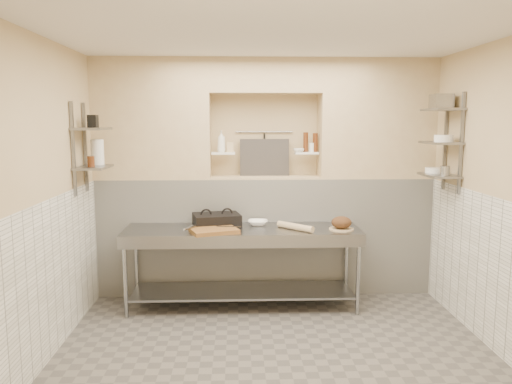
{
  "coord_description": "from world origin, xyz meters",
  "views": [
    {
      "loc": [
        -0.34,
        -4.21,
        2.08
      ],
      "look_at": [
        -0.14,
        0.9,
        1.35
      ],
      "focal_mm": 35.0,
      "sensor_mm": 36.0,
      "label": 1
    }
  ],
  "objects_px": {
    "jug_left": "(97,152)",
    "bread_loaf": "(341,222)",
    "cutting_board": "(214,231)",
    "rolling_pin": "(295,227)",
    "bottle_soap": "(221,141)",
    "panini_press": "(217,220)",
    "prep_table": "(242,251)",
    "bowl_alcove": "(299,150)",
    "mixing_bowl": "(258,223)"
  },
  "relations": [
    {
      "from": "bottle_soap",
      "to": "bread_loaf",
      "type": "bearing_deg",
      "value": -26.56
    },
    {
      "from": "panini_press",
      "to": "jug_left",
      "type": "bearing_deg",
      "value": 172.78
    },
    {
      "from": "rolling_pin",
      "to": "bowl_alcove",
      "type": "bearing_deg",
      "value": 80.39
    },
    {
      "from": "panini_press",
      "to": "bottle_soap",
      "type": "height_order",
      "value": "bottle_soap"
    },
    {
      "from": "cutting_board",
      "to": "jug_left",
      "type": "xyz_separation_m",
      "value": [
        -1.25,
        0.22,
        0.83
      ]
    },
    {
      "from": "panini_press",
      "to": "bottle_soap",
      "type": "distance_m",
      "value": 0.97
    },
    {
      "from": "panini_press",
      "to": "cutting_board",
      "type": "bearing_deg",
      "value": -105.18
    },
    {
      "from": "cutting_board",
      "to": "panini_press",
      "type": "bearing_deg",
      "value": 87.23
    },
    {
      "from": "panini_press",
      "to": "bread_loaf",
      "type": "bearing_deg",
      "value": -22.63
    },
    {
      "from": "panini_press",
      "to": "jug_left",
      "type": "height_order",
      "value": "jug_left"
    },
    {
      "from": "rolling_pin",
      "to": "bread_loaf",
      "type": "height_order",
      "value": "bread_loaf"
    },
    {
      "from": "rolling_pin",
      "to": "bottle_soap",
      "type": "relative_size",
      "value": 1.83
    },
    {
      "from": "bottle_soap",
      "to": "rolling_pin",
      "type": "bearing_deg",
      "value": -38.51
    },
    {
      "from": "bottle_soap",
      "to": "cutting_board",
      "type": "bearing_deg",
      "value": -94.91
    },
    {
      "from": "bowl_alcove",
      "to": "jug_left",
      "type": "distance_m",
      "value": 2.3
    },
    {
      "from": "prep_table",
      "to": "bowl_alcove",
      "type": "height_order",
      "value": "bowl_alcove"
    },
    {
      "from": "rolling_pin",
      "to": "jug_left",
      "type": "xyz_separation_m",
      "value": [
        -2.14,
        0.12,
        0.81
      ]
    },
    {
      "from": "bread_loaf",
      "to": "bowl_alcove",
      "type": "bearing_deg",
      "value": 121.99
    },
    {
      "from": "mixing_bowl",
      "to": "jug_left",
      "type": "height_order",
      "value": "jug_left"
    },
    {
      "from": "prep_table",
      "to": "mixing_bowl",
      "type": "xyz_separation_m",
      "value": [
        0.18,
        0.19,
        0.29
      ]
    },
    {
      "from": "cutting_board",
      "to": "mixing_bowl",
      "type": "relative_size",
      "value": 2.1
    },
    {
      "from": "bread_loaf",
      "to": "jug_left",
      "type": "relative_size",
      "value": 0.81
    },
    {
      "from": "cutting_board",
      "to": "rolling_pin",
      "type": "height_order",
      "value": "rolling_pin"
    },
    {
      "from": "bottle_soap",
      "to": "bowl_alcove",
      "type": "bearing_deg",
      "value": -1.38
    },
    {
      "from": "panini_press",
      "to": "bottle_soap",
      "type": "relative_size",
      "value": 2.26
    },
    {
      "from": "panini_press",
      "to": "cutting_board",
      "type": "relative_size",
      "value": 1.2
    },
    {
      "from": "rolling_pin",
      "to": "jug_left",
      "type": "bearing_deg",
      "value": 176.76
    },
    {
      "from": "prep_table",
      "to": "mixing_bowl",
      "type": "height_order",
      "value": "mixing_bowl"
    },
    {
      "from": "panini_press",
      "to": "bowl_alcove",
      "type": "bearing_deg",
      "value": 9.56
    },
    {
      "from": "prep_table",
      "to": "cutting_board",
      "type": "height_order",
      "value": "cutting_board"
    },
    {
      "from": "prep_table",
      "to": "mixing_bowl",
      "type": "relative_size",
      "value": 11.34
    },
    {
      "from": "cutting_board",
      "to": "bowl_alcove",
      "type": "distance_m",
      "value": 1.47
    },
    {
      "from": "prep_table",
      "to": "bread_loaf",
      "type": "bearing_deg",
      "value": -4.88
    },
    {
      "from": "bread_loaf",
      "to": "bottle_soap",
      "type": "relative_size",
      "value": 0.86
    },
    {
      "from": "bread_loaf",
      "to": "bottle_soap",
      "type": "xyz_separation_m",
      "value": [
        -1.32,
        0.66,
        0.86
      ]
    },
    {
      "from": "panini_press",
      "to": "bread_loaf",
      "type": "distance_m",
      "value": 1.39
    },
    {
      "from": "prep_table",
      "to": "panini_press",
      "type": "distance_m",
      "value": 0.46
    },
    {
      "from": "cutting_board",
      "to": "jug_left",
      "type": "distance_m",
      "value": 1.52
    },
    {
      "from": "panini_press",
      "to": "cutting_board",
      "type": "distance_m",
      "value": 0.34
    },
    {
      "from": "mixing_bowl",
      "to": "bottle_soap",
      "type": "distance_m",
      "value": 1.07
    },
    {
      "from": "prep_table",
      "to": "rolling_pin",
      "type": "distance_m",
      "value": 0.65
    },
    {
      "from": "mixing_bowl",
      "to": "bowl_alcove",
      "type": "height_order",
      "value": "bowl_alcove"
    },
    {
      "from": "jug_left",
      "to": "cutting_board",
      "type": "bearing_deg",
      "value": -9.82
    },
    {
      "from": "rolling_pin",
      "to": "bread_loaf",
      "type": "relative_size",
      "value": 2.11
    },
    {
      "from": "prep_table",
      "to": "bread_loaf",
      "type": "distance_m",
      "value": 1.14
    },
    {
      "from": "bread_loaf",
      "to": "bottle_soap",
      "type": "bearing_deg",
      "value": 153.44
    },
    {
      "from": "prep_table",
      "to": "rolling_pin",
      "type": "xyz_separation_m",
      "value": [
        0.58,
        -0.08,
        0.29
      ]
    },
    {
      "from": "cutting_board",
      "to": "bowl_alcove",
      "type": "bearing_deg",
      "value": 36.26
    },
    {
      "from": "bread_loaf",
      "to": "jug_left",
      "type": "distance_m",
      "value": 2.75
    },
    {
      "from": "jug_left",
      "to": "bread_loaf",
      "type": "bearing_deg",
      "value": -2.86
    }
  ]
}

